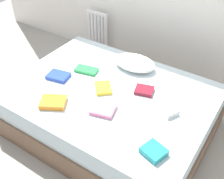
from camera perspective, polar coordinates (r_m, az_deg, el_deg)
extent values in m
plane|color=#9E998E|center=(3.05, -0.52, -7.60)|extent=(8.00, 8.00, 0.00)
cube|color=brown|center=(2.95, -0.54, -5.70)|extent=(2.00, 1.50, 0.28)
cube|color=silver|center=(2.78, -0.57, -1.99)|extent=(1.96, 1.46, 0.22)
cylinder|color=white|center=(4.19, -4.69, 12.47)|extent=(0.04, 0.04, 0.57)
cylinder|color=white|center=(4.16, -4.03, 12.28)|extent=(0.04, 0.04, 0.57)
cylinder|color=white|center=(4.13, -3.35, 12.09)|extent=(0.04, 0.04, 0.57)
cylinder|color=white|center=(4.10, -2.67, 11.90)|extent=(0.04, 0.04, 0.57)
cylinder|color=white|center=(4.07, -1.98, 11.70)|extent=(0.04, 0.04, 0.57)
cylinder|color=white|center=(4.03, -1.28, 11.50)|extent=(0.04, 0.04, 0.57)
cube|color=white|center=(4.00, -3.14, 15.43)|extent=(0.34, 0.04, 0.04)
cube|color=white|center=(4.24, -2.90, 8.75)|extent=(0.34, 0.04, 0.04)
ellipsoid|color=white|center=(3.03, 4.68, 5.55)|extent=(0.47, 0.32, 0.12)
cube|color=yellow|center=(2.72, -1.83, 0.34)|extent=(0.25, 0.25, 0.03)
cube|color=pink|center=(2.48, -1.81, -4.13)|extent=(0.25, 0.23, 0.04)
cube|color=orange|center=(2.60, -12.05, -2.59)|extent=(0.29, 0.27, 0.05)
cube|color=teal|center=(2.16, 8.62, -12.50)|extent=(0.21, 0.20, 0.05)
cube|color=#2847B7|center=(2.93, -11.03, 2.77)|extent=(0.25, 0.20, 0.04)
cube|color=maroon|center=(2.70, 6.68, -0.18)|extent=(0.21, 0.19, 0.04)
cube|color=white|center=(2.52, 11.28, -3.98)|extent=(0.23, 0.21, 0.05)
cube|color=green|center=(2.99, -5.30, 4.04)|extent=(0.26, 0.18, 0.03)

